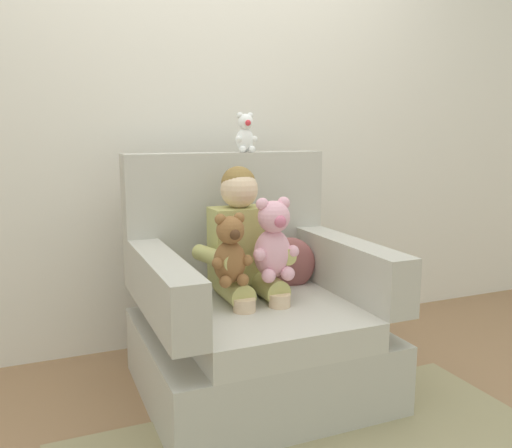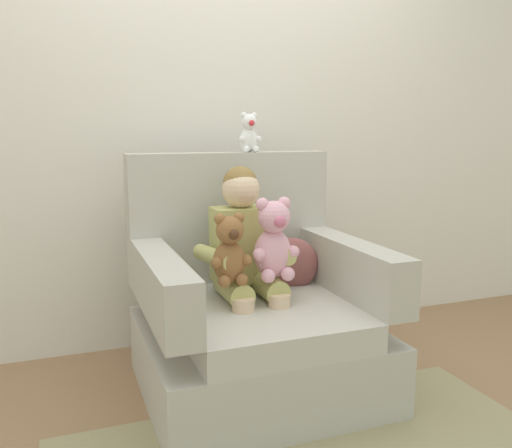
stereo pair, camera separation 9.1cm
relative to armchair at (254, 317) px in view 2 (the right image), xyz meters
The scene contains 8 objects.
ground_plane 0.33m from the armchair, 90.00° to the right, with size 8.00×8.00×0.00m, color #936D4C.
back_wall 1.20m from the armchair, 90.00° to the left, with size 6.00×0.10×2.60m, color silver.
armchair is the anchor object (origin of this frame).
seated_child 0.31m from the armchair, 138.46° to the left, with size 0.45×0.39×0.82m.
plush_pink 0.39m from the armchair, 65.84° to the right, with size 0.21×0.17×0.35m.
plush_brown 0.39m from the armchair, 141.27° to the right, with size 0.18×0.14×0.30m.
plush_white_on_backrest 0.89m from the armchair, 73.29° to the left, with size 0.12×0.09×0.19m.
throw_pillow 0.33m from the armchair, 26.99° to the left, with size 0.26×0.12×0.26m, color #8C4C4C.
Camera 2 is at (-0.80, -2.12, 1.17)m, focal length 37.73 mm.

